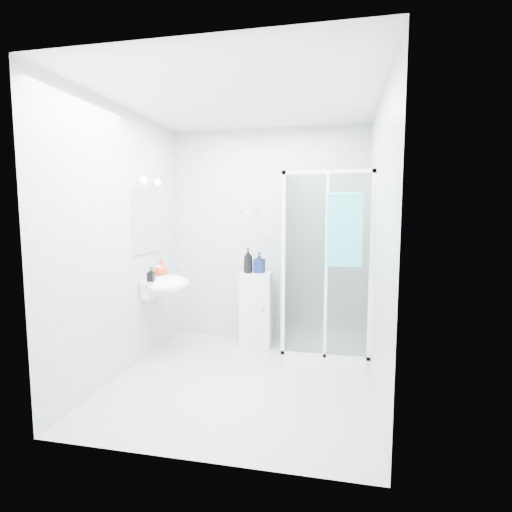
% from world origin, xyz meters
% --- Properties ---
extents(room, '(2.40, 2.60, 2.60)m').
position_xyz_m(room, '(0.00, 0.00, 1.30)').
color(room, silver).
rests_on(room, ground).
extents(shower_enclosure, '(0.90, 0.95, 2.00)m').
position_xyz_m(shower_enclosure, '(0.67, 0.77, 0.45)').
color(shower_enclosure, white).
rests_on(shower_enclosure, ground).
extents(wall_basin, '(0.46, 0.56, 0.35)m').
position_xyz_m(wall_basin, '(-0.99, 0.45, 0.80)').
color(wall_basin, white).
rests_on(wall_basin, ground).
extents(mirror, '(0.02, 0.60, 0.70)m').
position_xyz_m(mirror, '(-1.19, 0.45, 1.50)').
color(mirror, white).
rests_on(mirror, room).
extents(vanity_lights, '(0.10, 0.40, 0.08)m').
position_xyz_m(vanity_lights, '(-1.14, 0.45, 1.92)').
color(vanity_lights, silver).
rests_on(vanity_lights, room).
extents(wall_hooks, '(0.23, 0.06, 0.03)m').
position_xyz_m(wall_hooks, '(-0.25, 1.26, 1.62)').
color(wall_hooks, silver).
rests_on(wall_hooks, room).
extents(storage_cabinet, '(0.38, 0.40, 0.87)m').
position_xyz_m(storage_cabinet, '(-0.09, 1.02, 0.44)').
color(storage_cabinet, silver).
rests_on(storage_cabinet, ground).
extents(hand_towel, '(0.33, 0.05, 0.71)m').
position_xyz_m(hand_towel, '(0.92, 0.36, 1.44)').
color(hand_towel, '#30B0B7').
rests_on(hand_towel, shower_enclosure).
extents(shampoo_bottle_a, '(0.13, 0.13, 0.29)m').
position_xyz_m(shampoo_bottle_a, '(-0.18, 0.97, 1.02)').
color(shampoo_bottle_a, black).
rests_on(shampoo_bottle_a, storage_cabinet).
extents(shampoo_bottle_b, '(0.13, 0.14, 0.25)m').
position_xyz_m(shampoo_bottle_b, '(-0.05, 1.01, 1.00)').
color(shampoo_bottle_b, '#0B1847').
rests_on(shampoo_bottle_b, storage_cabinet).
extents(soap_dispenser_orange, '(0.15, 0.15, 0.19)m').
position_xyz_m(soap_dispenser_orange, '(-1.11, 0.61, 0.96)').
color(soap_dispenser_orange, red).
rests_on(soap_dispenser_orange, wall_basin).
extents(soap_dispenser_black, '(0.07, 0.07, 0.15)m').
position_xyz_m(soap_dispenser_black, '(-1.06, 0.26, 0.94)').
color(soap_dispenser_black, black).
rests_on(soap_dispenser_black, wall_basin).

